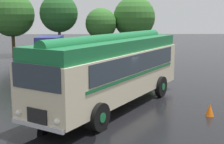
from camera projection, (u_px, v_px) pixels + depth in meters
ground_plane at (112, 105)px, 15.18m from camera, size 120.00×120.00×0.00m
vintage_bus at (112, 67)px, 14.71m from camera, size 7.42×9.85×3.49m
car_near_left at (78, 55)px, 28.10m from camera, size 2.14×4.29×1.66m
car_mid_left at (108, 55)px, 28.02m from camera, size 1.97×4.21×1.66m
car_mid_right at (144, 54)px, 28.18m from camera, size 2.41×4.40×1.66m
box_van at (49, 50)px, 27.24m from camera, size 2.39×5.80×2.50m
tree_far_left at (13, 15)px, 33.21m from camera, size 4.76×4.76×6.82m
tree_left_of_centre at (58, 13)px, 32.88m from camera, size 4.02×4.02×6.56m
tree_centre at (101, 24)px, 33.20m from camera, size 3.33×3.33×5.13m
tree_right_of_centre at (133, 17)px, 33.88m from camera, size 4.55×4.55×6.38m
traffic_cone at (210, 110)px, 13.52m from camera, size 0.36×0.36×0.55m
puddle_patch at (52, 139)px, 11.01m from camera, size 3.10×3.10×0.01m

